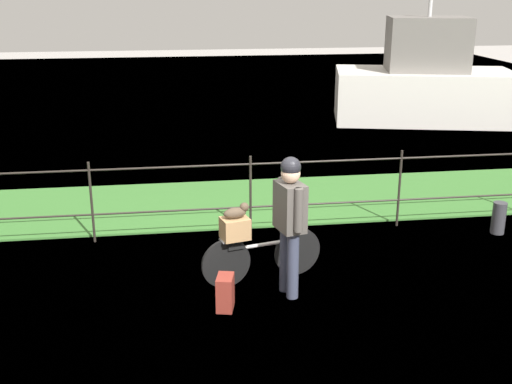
# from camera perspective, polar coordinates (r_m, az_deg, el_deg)

# --- Properties ---
(ground_plane) EXTENTS (60.00, 60.00, 0.00)m
(ground_plane) POSITION_cam_1_polar(r_m,az_deg,el_deg) (7.40, 1.77, -9.97)
(ground_plane) COLOR #9E9993
(grass_strip) EXTENTS (27.00, 2.40, 0.03)m
(grass_strip) POSITION_cam_1_polar(r_m,az_deg,el_deg) (10.63, -1.49, -0.90)
(grass_strip) COLOR #38702D
(grass_strip) RESTS_ON ground
(harbor_water) EXTENTS (30.00, 30.00, 0.00)m
(harbor_water) POSITION_cam_1_polar(r_m,az_deg,el_deg) (18.38, -4.44, 7.22)
(harbor_water) COLOR slate
(harbor_water) RESTS_ON ground
(iron_fence) EXTENTS (18.04, 0.04, 1.18)m
(iron_fence) POSITION_cam_1_polar(r_m,az_deg,el_deg) (9.10, -0.50, 0.27)
(iron_fence) COLOR #28231E
(iron_fence) RESTS_ON ground
(bicycle_main) EXTENTS (1.53, 0.42, 0.61)m
(bicycle_main) POSITION_cam_1_polar(r_m,az_deg,el_deg) (7.78, 0.46, -5.82)
(bicycle_main) COLOR black
(bicycle_main) RESTS_ON ground
(wooden_crate) EXTENTS (0.37, 0.33, 0.26)m
(wooden_crate) POSITION_cam_1_polar(r_m,az_deg,el_deg) (7.51, -1.91, -3.30)
(wooden_crate) COLOR #A87F51
(wooden_crate) RESTS_ON bicycle_main
(terrier_dog) EXTENTS (0.32, 0.20, 0.18)m
(terrier_dog) POSITION_cam_1_polar(r_m,az_deg,el_deg) (7.44, -1.75, -1.80)
(terrier_dog) COLOR #4C3D2D
(terrier_dog) RESTS_ON wooden_crate
(cyclist_person) EXTENTS (0.35, 0.53, 1.68)m
(cyclist_person) POSITION_cam_1_polar(r_m,az_deg,el_deg) (7.21, 3.08, -2.04)
(cyclist_person) COLOR #383D51
(cyclist_person) RESTS_ON ground
(backpack_on_paving) EXTENTS (0.24, 0.31, 0.40)m
(backpack_on_paving) POSITION_cam_1_polar(r_m,az_deg,el_deg) (7.20, -2.80, -9.07)
(backpack_on_paving) COLOR maroon
(backpack_on_paving) RESTS_ON ground
(mooring_bollard) EXTENTS (0.20, 0.20, 0.48)m
(mooring_bollard) POSITION_cam_1_polar(r_m,az_deg,el_deg) (9.93, 21.09, -2.20)
(mooring_bollard) COLOR #38383D
(mooring_bollard) RESTS_ON ground
(moored_boat_near) EXTENTS (5.00, 3.27, 4.31)m
(moored_boat_near) POSITION_cam_1_polar(r_m,az_deg,el_deg) (17.56, 14.94, 9.45)
(moored_boat_near) COLOR silver
(moored_boat_near) RESTS_ON ground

